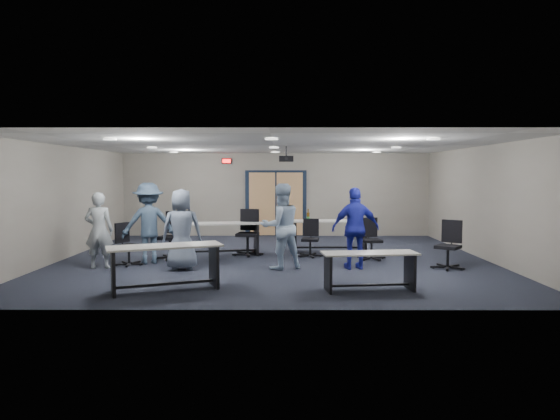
{
  "coord_description": "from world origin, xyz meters",
  "views": [
    {
      "loc": [
        0.19,
        -11.81,
        2.02
      ],
      "look_at": [
        0.15,
        -0.3,
        1.19
      ],
      "focal_mm": 32.0,
      "sensor_mm": 36.0,
      "label": 1
    }
  ],
  "objects_px": {
    "chair_back_d": "(372,239)",
    "person_gray": "(99,230)",
    "table_back_left": "(220,233)",
    "person_lightblue": "(281,226)",
    "table_front_left": "(165,260)",
    "table_back_right": "(330,230)",
    "chair_loose_right": "(448,245)",
    "table_front_right": "(369,264)",
    "person_navy": "(356,228)",
    "person_plaid": "(182,230)",
    "person_back": "(149,223)",
    "chair_loose_left": "(129,244)",
    "chair_back_b": "(247,232)",
    "chair_back_a": "(170,236)",
    "chair_back_c": "(310,238)"
  },
  "relations": [
    {
      "from": "table_back_right",
      "to": "person_back",
      "type": "xyz_separation_m",
      "value": [
        -4.26,
        -1.71,
        0.34
      ]
    },
    {
      "from": "chair_loose_right",
      "to": "person_lightblue",
      "type": "distance_m",
      "value": 3.59
    },
    {
      "from": "person_plaid",
      "to": "person_navy",
      "type": "height_order",
      "value": "person_navy"
    },
    {
      "from": "table_back_right",
      "to": "person_lightblue",
      "type": "distance_m",
      "value": 2.7
    },
    {
      "from": "table_back_left",
      "to": "person_lightblue",
      "type": "relative_size",
      "value": 1.16
    },
    {
      "from": "person_gray",
      "to": "chair_loose_right",
      "type": "bearing_deg",
      "value": 175.87
    },
    {
      "from": "table_front_right",
      "to": "chair_back_d",
      "type": "distance_m",
      "value": 3.22
    },
    {
      "from": "person_plaid",
      "to": "person_back",
      "type": "relative_size",
      "value": 0.94
    },
    {
      "from": "table_back_right",
      "to": "chair_back_c",
      "type": "height_order",
      "value": "table_back_right"
    },
    {
      "from": "table_front_right",
      "to": "person_back",
      "type": "xyz_separation_m",
      "value": [
        -4.54,
        2.63,
        0.46
      ]
    },
    {
      "from": "chair_back_d",
      "to": "person_plaid",
      "type": "xyz_separation_m",
      "value": [
        -4.24,
        -1.29,
        0.37
      ]
    },
    {
      "from": "chair_loose_left",
      "to": "chair_back_c",
      "type": "bearing_deg",
      "value": -45.02
    },
    {
      "from": "table_back_right",
      "to": "chair_back_d",
      "type": "relative_size",
      "value": 2.07
    },
    {
      "from": "person_gray",
      "to": "person_back",
      "type": "height_order",
      "value": "person_back"
    },
    {
      "from": "table_back_right",
      "to": "person_navy",
      "type": "height_order",
      "value": "person_navy"
    },
    {
      "from": "table_front_right",
      "to": "person_back",
      "type": "height_order",
      "value": "person_back"
    },
    {
      "from": "table_back_left",
      "to": "person_plaid",
      "type": "bearing_deg",
      "value": -118.0
    },
    {
      "from": "chair_loose_right",
      "to": "person_plaid",
      "type": "xyz_separation_m",
      "value": [
        -5.66,
        -0.11,
        0.34
      ]
    },
    {
      "from": "chair_back_b",
      "to": "person_plaid",
      "type": "xyz_separation_m",
      "value": [
        -1.26,
        -1.89,
        0.28
      ]
    },
    {
      "from": "table_back_left",
      "to": "person_back",
      "type": "relative_size",
      "value": 1.15
    },
    {
      "from": "table_back_left",
      "to": "chair_back_c",
      "type": "bearing_deg",
      "value": -15.51
    },
    {
      "from": "chair_loose_left",
      "to": "person_gray",
      "type": "height_order",
      "value": "person_gray"
    },
    {
      "from": "chair_loose_right",
      "to": "person_navy",
      "type": "distance_m",
      "value": 2.01
    },
    {
      "from": "chair_back_d",
      "to": "chair_loose_right",
      "type": "bearing_deg",
      "value": -48.25
    },
    {
      "from": "table_front_right",
      "to": "chair_loose_right",
      "type": "xyz_separation_m",
      "value": [
        2.02,
        1.98,
        0.06
      ]
    },
    {
      "from": "table_front_right",
      "to": "person_plaid",
      "type": "xyz_separation_m",
      "value": [
        -3.64,
        1.87,
        0.4
      ]
    },
    {
      "from": "person_plaid",
      "to": "chair_loose_left",
      "type": "bearing_deg",
      "value": -30.2
    },
    {
      "from": "chair_back_b",
      "to": "table_front_right",
      "type": "bearing_deg",
      "value": -47.9
    },
    {
      "from": "chair_back_b",
      "to": "chair_back_a",
      "type": "bearing_deg",
      "value": -153.09
    },
    {
      "from": "chair_back_d",
      "to": "chair_loose_left",
      "type": "xyz_separation_m",
      "value": [
        -5.53,
        -0.78,
        -0.02
      ]
    },
    {
      "from": "table_front_right",
      "to": "person_navy",
      "type": "height_order",
      "value": "person_navy"
    },
    {
      "from": "table_front_left",
      "to": "person_navy",
      "type": "distance_m",
      "value": 4.13
    },
    {
      "from": "table_front_right",
      "to": "chair_loose_left",
      "type": "bearing_deg",
      "value": 147.81
    },
    {
      "from": "table_front_left",
      "to": "person_gray",
      "type": "bearing_deg",
      "value": 111.74
    },
    {
      "from": "chair_back_a",
      "to": "person_lightblue",
      "type": "bearing_deg",
      "value": -5.79
    },
    {
      "from": "table_front_left",
      "to": "person_gray",
      "type": "height_order",
      "value": "person_gray"
    },
    {
      "from": "table_back_left",
      "to": "chair_back_b",
      "type": "xyz_separation_m",
      "value": [
        0.67,
        0.02,
        0.01
      ]
    },
    {
      "from": "chair_back_b",
      "to": "table_front_left",
      "type": "bearing_deg",
      "value": -97.66
    },
    {
      "from": "chair_back_d",
      "to": "chair_loose_left",
      "type": "relative_size",
      "value": 1.04
    },
    {
      "from": "table_front_right",
      "to": "person_lightblue",
      "type": "distance_m",
      "value": 2.56
    },
    {
      "from": "chair_loose_left",
      "to": "person_gray",
      "type": "relative_size",
      "value": 0.57
    },
    {
      "from": "table_front_left",
      "to": "table_back_right",
      "type": "relative_size",
      "value": 1.01
    },
    {
      "from": "table_back_left",
      "to": "chair_back_d",
      "type": "xyz_separation_m",
      "value": [
        3.66,
        -0.57,
        -0.07
      ]
    },
    {
      "from": "table_back_left",
      "to": "person_lightblue",
      "type": "height_order",
      "value": "person_lightblue"
    },
    {
      "from": "table_front_right",
      "to": "chair_back_d",
      "type": "bearing_deg",
      "value": 72.73
    },
    {
      "from": "table_front_right",
      "to": "person_lightblue",
      "type": "xyz_separation_m",
      "value": [
        -1.54,
        1.99,
        0.46
      ]
    },
    {
      "from": "chair_back_b",
      "to": "person_gray",
      "type": "relative_size",
      "value": 0.69
    },
    {
      "from": "chair_back_d",
      "to": "person_gray",
      "type": "relative_size",
      "value": 0.6
    },
    {
      "from": "chair_back_c",
      "to": "chair_loose_right",
      "type": "height_order",
      "value": "chair_loose_right"
    },
    {
      "from": "table_back_right",
      "to": "person_plaid",
      "type": "height_order",
      "value": "person_plaid"
    }
  ]
}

